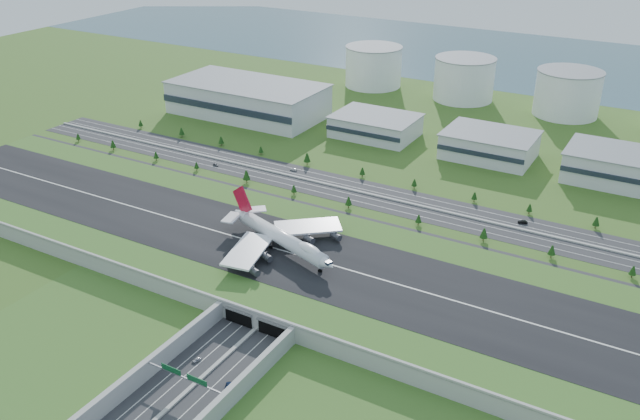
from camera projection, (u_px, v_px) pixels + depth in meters
The scene contains 20 objects.
ground at pixel (316, 275), 322.91m from camera, with size 1200.00×1200.00×0.00m, color #395A1C.
airfield_deck at pixel (316, 268), 321.02m from camera, with size 520.00×100.00×9.20m.
underpass_road at pixel (177, 393), 244.01m from camera, with size 38.80×120.40×8.00m.
sign_gantry_near at pixel (184, 378), 245.87m from camera, with size 38.70×0.70×9.80m.
north_expressway at pixel (397, 201), 396.82m from camera, with size 560.00×36.00×0.12m, color #28282B.
tree_row at pixel (414, 200), 388.44m from camera, with size 499.90×48.58×8.28m.
hangar_west at pixel (248, 99), 537.36m from camera, with size 120.00×60.00×25.00m, color silver.
hangar_mid_a at pixel (375, 126), 494.30m from camera, with size 58.00×42.00×15.00m, color silver.
hangar_mid_b at pixel (489, 145), 455.87m from camera, with size 58.00×42.00×17.00m, color silver.
hangar_mid_c at pixel (616, 167), 419.67m from camera, with size 58.00×42.00×19.00m, color silver.
fuel_tank_a at pixel (373, 67), 610.10m from camera, with size 50.00×50.00×35.00m, color white.
fuel_tank_b at pixel (464, 79), 572.11m from camera, with size 50.00×50.00×35.00m, color white.
fuel_tank_c at pixel (567, 93), 534.12m from camera, with size 50.00×50.00×35.00m, color white.
bay_water at pixel (550, 62), 696.49m from camera, with size 1200.00×260.00×0.06m, color #355866.
boeing_747 at pixel (281, 237), 326.23m from camera, with size 73.63×68.45×23.64m.
car_0 at pixel (197, 360), 264.92m from camera, with size 1.63×4.05×1.38m, color silver.
car_2 at pixel (228, 386), 251.39m from camera, with size 2.25×4.89×1.36m, color #0B1A3A.
car_4 at pixel (216, 165), 445.09m from camera, with size 1.67×4.14×1.41m, color #5A5B5F.
car_5 at pixel (523, 222), 370.64m from camera, with size 1.82×5.22×1.72m, color black.
car_7 at pixel (293, 169), 438.00m from camera, with size 1.97×4.84×1.41m, color white.
Camera 1 is at (139.25, -238.41, 170.33)m, focal length 38.00 mm.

